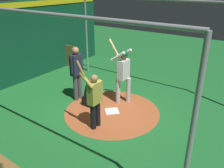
{
  "coord_description": "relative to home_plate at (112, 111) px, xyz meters",
  "views": [
    {
      "loc": [
        3.68,
        -5.23,
        3.74
      ],
      "look_at": [
        0.0,
        0.0,
        0.95
      ],
      "focal_mm": 37.17,
      "sensor_mm": 36.0,
      "label": 1
    }
  ],
  "objects": [
    {
      "name": "ground_plane",
      "position": [
        0.0,
        0.0,
        -0.01
      ],
      "size": [
        25.11,
        25.11,
        0.0
      ],
      "primitive_type": "plane",
      "color": "#1E6B2D"
    },
    {
      "name": "dirt_circle",
      "position": [
        0.0,
        0.0,
        -0.01
      ],
      "size": [
        3.0,
        3.0,
        0.01
      ],
      "primitive_type": "cylinder",
      "color": "#AD562D",
      "rests_on": "ground"
    },
    {
      "name": "home_plate",
      "position": [
        0.0,
        0.0,
        0.0
      ],
      "size": [
        0.59,
        0.59,
        0.01
      ],
      "primitive_type": "cube",
      "rotation": [
        0.0,
        0.0,
        0.79
      ],
      "color": "white",
      "rests_on": "dirt_circle"
    },
    {
      "name": "batter",
      "position": [
        -0.08,
        0.74,
        1.1
      ],
      "size": [
        0.68,
        0.49,
        2.15
      ],
      "color": "#BCBCC0",
      "rests_on": "ground"
    },
    {
      "name": "catcher",
      "position": [
        -0.81,
        -0.04,
        0.36
      ],
      "size": [
        0.58,
        0.4,
        0.96
      ],
      "color": "black",
      "rests_on": "ground"
    },
    {
      "name": "umpire",
      "position": [
        -1.47,
        0.03,
        1.05
      ],
      "size": [
        0.23,
        0.49,
        1.87
      ],
      "color": "#4C4C51",
      "rests_on": "ground"
    },
    {
      "name": "visitor",
      "position": [
        0.1,
        -0.96,
        0.9
      ],
      "size": [
        0.54,
        0.5,
        1.96
      ],
      "rotation": [
        0.0,
        0.0,
        0.01
      ],
      "color": "black",
      "rests_on": "ground"
    },
    {
      "name": "back_wall",
      "position": [
        -4.48,
        0.0,
        1.57
      ],
      "size": [
        0.22,
        9.11,
        3.14
      ],
      "color": "#0F472D",
      "rests_on": "ground"
    },
    {
      "name": "cage_frame",
      "position": [
        0.0,
        0.0,
        2.28
      ],
      "size": [
        6.17,
        4.86,
        3.27
      ],
      "color": "gray",
      "rests_on": "ground"
    },
    {
      "name": "bat_rack",
      "position": [
        -4.23,
        2.39,
        0.48
      ],
      "size": [
        0.82,
        0.18,
        1.05
      ],
      "color": "olive",
      "rests_on": "ground"
    }
  ]
}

